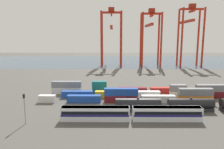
% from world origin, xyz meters
% --- Properties ---
extents(ground_plane, '(420.00, 420.00, 0.00)m').
position_xyz_m(ground_plane, '(0.00, 40.00, 0.00)').
color(ground_plane, '#4C4944').
extents(harbour_water, '(400.00, 110.00, 0.01)m').
position_xyz_m(harbour_water, '(0.00, 131.89, 0.00)').
color(harbour_water, '#384C60').
rests_on(harbour_water, ground_plane).
extents(passenger_train, '(39.56, 3.14, 3.90)m').
position_xyz_m(passenger_train, '(-9.74, -23.43, 2.14)').
color(passenger_train, silver).
rests_on(passenger_train, ground_plane).
extents(signal_mast, '(0.36, 0.60, 8.35)m').
position_xyz_m(signal_mast, '(-38.58, -26.27, 5.36)').
color(signal_mast, gray).
rests_on(signal_mast, ground_plane).
extents(shipping_container_0, '(6.04, 2.44, 2.60)m').
position_xyz_m(shipping_container_0, '(-38.77, -6.45, 1.30)').
color(shipping_container_0, silver).
rests_on(shipping_container_0, ground_plane).
extents(shipping_container_1, '(12.10, 2.44, 2.60)m').
position_xyz_m(shipping_container_1, '(-25.36, -6.45, 1.30)').
color(shipping_container_1, '#1C4299').
rests_on(shipping_container_1, ground_plane).
extents(shipping_container_2, '(12.10, 2.44, 2.60)m').
position_xyz_m(shipping_container_2, '(-11.95, -6.45, 1.30)').
color(shipping_container_2, maroon).
rests_on(shipping_container_2, ground_plane).
extents(shipping_container_3, '(12.10, 2.44, 2.60)m').
position_xyz_m(shipping_container_3, '(-11.95, -6.45, 3.90)').
color(shipping_container_3, '#1C4299').
rests_on(shipping_container_3, shipping_container_2).
extents(shipping_container_4, '(12.10, 2.44, 2.60)m').
position_xyz_m(shipping_container_4, '(1.46, -6.45, 1.30)').
color(shipping_container_4, silver).
rests_on(shipping_container_4, ground_plane).
extents(shipping_container_5, '(12.10, 2.44, 2.60)m').
position_xyz_m(shipping_container_5, '(14.87, -6.45, 1.30)').
color(shipping_container_5, orange).
rests_on(shipping_container_5, ground_plane).
extents(shipping_container_6, '(12.10, 2.44, 2.60)m').
position_xyz_m(shipping_container_6, '(14.87, -6.45, 3.90)').
color(shipping_container_6, slate).
rests_on(shipping_container_6, shipping_container_5).
extents(shipping_container_7, '(12.10, 2.44, 2.60)m').
position_xyz_m(shipping_container_7, '(-28.87, -0.27, 1.30)').
color(shipping_container_7, '#1C4299').
rests_on(shipping_container_7, ground_plane).
extents(shipping_container_8, '(12.10, 2.44, 2.60)m').
position_xyz_m(shipping_container_8, '(-15.77, -0.27, 1.30)').
color(shipping_container_8, gold).
rests_on(shipping_container_8, ground_plane).
extents(shipping_container_9, '(12.10, 2.44, 2.60)m').
position_xyz_m(shipping_container_9, '(-2.68, -0.27, 1.30)').
color(shipping_container_9, silver).
rests_on(shipping_container_9, ground_plane).
extents(shipping_container_10, '(6.04, 2.44, 2.60)m').
position_xyz_m(shipping_container_10, '(10.41, -0.27, 1.30)').
color(shipping_container_10, silver).
rests_on(shipping_container_10, ground_plane).
extents(shipping_container_11, '(6.04, 2.44, 2.60)m').
position_xyz_m(shipping_container_11, '(10.41, -0.27, 3.90)').
color(shipping_container_11, slate).
rests_on(shipping_container_11, shipping_container_10).
extents(shipping_container_12, '(12.10, 2.44, 2.60)m').
position_xyz_m(shipping_container_12, '(23.50, -0.27, 1.30)').
color(shipping_container_12, maroon).
rests_on(shipping_container_12, ground_plane).
extents(shipping_container_13, '(12.10, 2.44, 2.60)m').
position_xyz_m(shipping_container_13, '(23.50, -0.27, 3.90)').
color(shipping_container_13, slate).
rests_on(shipping_container_13, shipping_container_12).
extents(shipping_container_17, '(12.10, 2.44, 2.60)m').
position_xyz_m(shipping_container_17, '(-34.30, 5.90, 1.30)').
color(shipping_container_17, silver).
rests_on(shipping_container_17, ground_plane).
extents(shipping_container_18, '(12.10, 2.44, 2.60)m').
position_xyz_m(shipping_container_18, '(-34.30, 5.90, 3.90)').
color(shipping_container_18, slate).
rests_on(shipping_container_18, shipping_container_17).
extents(shipping_container_19, '(6.04, 2.44, 2.60)m').
position_xyz_m(shipping_container_19, '(-20.57, 5.90, 1.30)').
color(shipping_container_19, '#146066').
rests_on(shipping_container_19, ground_plane).
extents(shipping_container_20, '(6.04, 2.44, 2.60)m').
position_xyz_m(shipping_container_20, '(-20.57, 5.90, 3.90)').
color(shipping_container_20, '#146066').
rests_on(shipping_container_20, shipping_container_19).
extents(shipping_container_21, '(12.10, 2.44, 2.60)m').
position_xyz_m(shipping_container_21, '(-6.85, 5.90, 1.30)').
color(shipping_container_21, maroon).
rests_on(shipping_container_21, ground_plane).
extents(shipping_container_22, '(12.10, 2.44, 2.60)m').
position_xyz_m(shipping_container_22, '(6.88, 5.90, 1.30)').
color(shipping_container_22, '#AD211C').
rests_on(shipping_container_22, ground_plane).
extents(gantry_crane_west, '(17.36, 41.83, 46.97)m').
position_xyz_m(gantry_crane_west, '(-16.36, 98.88, 28.17)').
color(gantry_crane_west, red).
rests_on(gantry_crane_west, ground_plane).
extents(gantry_crane_central, '(16.56, 34.81, 46.07)m').
position_xyz_m(gantry_crane_central, '(15.78, 97.85, 27.98)').
color(gantry_crane_central, red).
rests_on(gantry_crane_central, ground_plane).
extents(gantry_crane_east, '(18.49, 35.97, 49.56)m').
position_xyz_m(gantry_crane_east, '(47.93, 97.89, 30.11)').
color(gantry_crane_east, red).
rests_on(gantry_crane_east, ground_plane).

